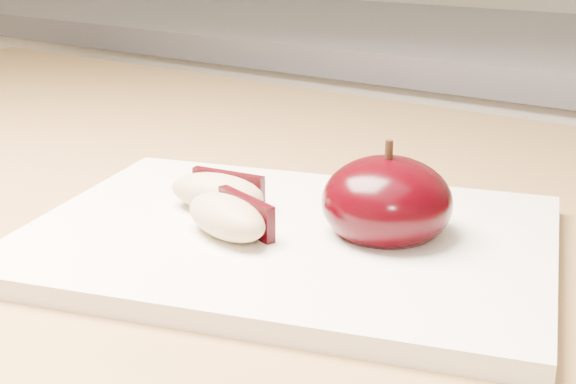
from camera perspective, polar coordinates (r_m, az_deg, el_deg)
The scene contains 5 objects.
back_cabinet at distance 1.39m, azimuth 18.26°, elevation -9.16°, with size 2.40×0.62×0.94m.
cutting_board at distance 0.51m, azimuth 0.00°, elevation -3.37°, with size 0.33×0.24×0.01m, color white.
apple_half at distance 0.50m, azimuth 7.04°, elevation -0.71°, with size 0.09×0.09×0.07m.
apple_wedge_a at distance 0.54m, azimuth -4.98°, elevation 0.00°, with size 0.07×0.04×0.03m.
apple_wedge_b at distance 0.49m, azimuth -4.25°, elevation -1.75°, with size 0.08×0.05×0.03m.
Camera 1 is at (0.34, 0.01, 1.10)m, focal length 50.00 mm.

